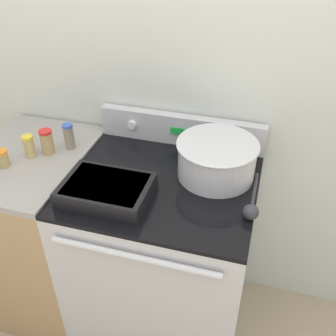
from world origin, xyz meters
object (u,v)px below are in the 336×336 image
at_px(mixing_bowl, 217,158).
at_px(spice_jar_orange_cap, 3,158).
at_px(ladle, 252,208).
at_px(spice_jar_red_cap, 47,142).
at_px(spice_jar_yellow_cap, 29,146).
at_px(casserole_dish, 106,189).
at_px(spice_jar_blue_cap, 69,136).

height_order(mixing_bowl, spice_jar_orange_cap, mixing_bowl).
bearing_deg(mixing_bowl, ladle, -49.93).
relative_size(spice_jar_red_cap, spice_jar_orange_cap, 1.47).
bearing_deg(ladle, spice_jar_yellow_cap, 174.16).
relative_size(casserole_dish, spice_jar_orange_cap, 4.33).
distance_m(casserole_dish, spice_jar_blue_cap, 0.41).
relative_size(mixing_bowl, spice_jar_orange_cap, 4.29).
bearing_deg(ladle, spice_jar_orange_cap, 179.95).
bearing_deg(spice_jar_orange_cap, spice_jar_blue_cap, 45.67).
bearing_deg(spice_jar_yellow_cap, spice_jar_red_cap, 35.41).
xyz_separation_m(spice_jar_yellow_cap, spice_jar_orange_cap, (-0.07, -0.10, -0.01)).
bearing_deg(spice_jar_yellow_cap, spice_jar_orange_cap, -124.55).
height_order(mixing_bowl, spice_jar_red_cap, mixing_bowl).
bearing_deg(spice_jar_blue_cap, casserole_dish, -42.31).
xyz_separation_m(casserole_dish, spice_jar_orange_cap, (-0.51, 0.06, 0.01)).
relative_size(casserole_dish, spice_jar_yellow_cap, 3.31).
bearing_deg(mixing_bowl, spice_jar_orange_cap, -167.11).
bearing_deg(ladle, mixing_bowl, 130.07).
height_order(mixing_bowl, spice_jar_yellow_cap, mixing_bowl).
height_order(spice_jar_blue_cap, spice_jar_red_cap, spice_jar_blue_cap).
bearing_deg(spice_jar_red_cap, spice_jar_yellow_cap, -144.59).
bearing_deg(casserole_dish, ladle, 5.86).
relative_size(casserole_dish, spice_jar_blue_cap, 2.82).
bearing_deg(mixing_bowl, spice_jar_yellow_cap, -172.85).
relative_size(mixing_bowl, casserole_dish, 0.99).
xyz_separation_m(mixing_bowl, casserole_dish, (-0.39, -0.26, -0.05)).
distance_m(spice_jar_blue_cap, spice_jar_yellow_cap, 0.18).
relative_size(mixing_bowl, spice_jar_yellow_cap, 3.28).
relative_size(ladle, spice_jar_red_cap, 2.63).
bearing_deg(spice_jar_orange_cap, casserole_dish, -6.59).
height_order(spice_jar_blue_cap, spice_jar_yellow_cap, spice_jar_blue_cap).
height_order(casserole_dish, spice_jar_orange_cap, spice_jar_orange_cap).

